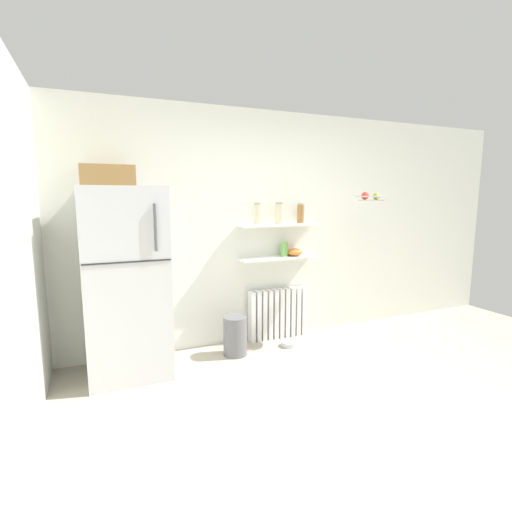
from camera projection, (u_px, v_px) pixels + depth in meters
ground_plane at (332, 397)px, 3.19m from camera, size 7.04×7.04×0.00m
back_wall at (259, 228)px, 4.40m from camera, size 7.04×0.10×2.60m
side_wall_left at (2, 258)px, 2.21m from camera, size 0.10×4.80×2.60m
refrigerator at (125, 278)px, 3.51m from camera, size 0.72×0.73×1.92m
radiator at (278, 313)px, 4.51m from camera, size 0.71×0.12×0.59m
wall_shelf_lower at (279, 258)px, 4.38m from camera, size 0.94×0.22×0.02m
wall_shelf_upper at (280, 225)px, 4.32m from camera, size 0.94×0.22×0.02m
storage_jar_0 at (258, 214)px, 4.20m from camera, size 0.09×0.09×0.24m
storage_jar_1 at (280, 213)px, 4.30m from camera, size 0.10×0.10×0.24m
storage_jar_2 at (301, 213)px, 4.40m from camera, size 0.08×0.08×0.23m
vase at (284, 249)px, 4.39m from camera, size 0.09×0.09×0.16m
shelf_bowl at (294, 252)px, 4.44m from camera, size 0.19×0.19×0.09m
trash_bin at (235, 336)px, 4.02m from camera, size 0.25×0.25×0.42m
pet_food_bowl at (288, 344)px, 4.28m from camera, size 0.16×0.16×0.05m
hanging_fruit_basket at (371, 197)px, 4.28m from camera, size 0.35×0.35×0.10m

